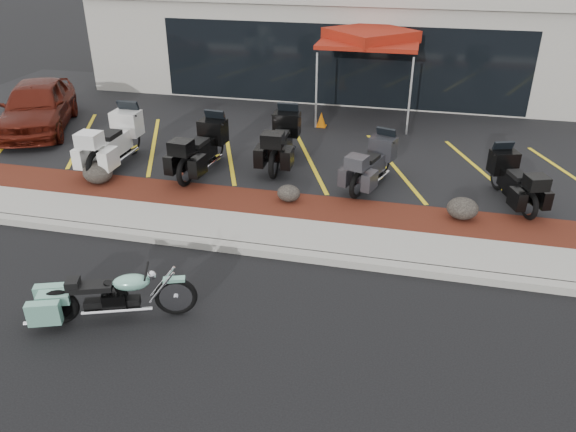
% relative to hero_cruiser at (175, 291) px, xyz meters
% --- Properties ---
extents(ground, '(90.00, 90.00, 0.00)m').
position_rel_hero_cruiser_xyz_m(ground, '(0.77, 1.21, -0.45)').
color(ground, black).
rests_on(ground, ground).
extents(curb, '(24.00, 0.25, 0.15)m').
position_rel_hero_cruiser_xyz_m(curb, '(0.77, 2.11, -0.37)').
color(curb, gray).
rests_on(curb, ground).
extents(sidewalk, '(24.00, 1.20, 0.15)m').
position_rel_hero_cruiser_xyz_m(sidewalk, '(0.77, 2.81, -0.37)').
color(sidewalk, gray).
rests_on(sidewalk, ground).
extents(mulch_bed, '(24.00, 1.20, 0.16)m').
position_rel_hero_cruiser_xyz_m(mulch_bed, '(0.77, 4.01, -0.37)').
color(mulch_bed, '#35180C').
rests_on(mulch_bed, ground).
extents(upper_lot, '(26.00, 9.60, 0.15)m').
position_rel_hero_cruiser_xyz_m(upper_lot, '(0.77, 9.41, -0.37)').
color(upper_lot, black).
rests_on(upper_lot, ground).
extents(dealership_building, '(18.00, 8.16, 4.00)m').
position_rel_hero_cruiser_xyz_m(dealership_building, '(0.77, 15.68, 1.56)').
color(dealership_building, '#9A968B').
rests_on(dealership_building, ground).
extents(boulder_left, '(0.71, 0.59, 0.51)m').
position_rel_hero_cruiser_xyz_m(boulder_left, '(-3.74, 4.10, -0.04)').
color(boulder_left, black).
rests_on(boulder_left, mulch_bed).
extents(boulder_mid, '(0.52, 0.43, 0.37)m').
position_rel_hero_cruiser_xyz_m(boulder_mid, '(0.85, 4.18, -0.11)').
color(boulder_mid, black).
rests_on(boulder_mid, mulch_bed).
extents(boulder_right, '(0.65, 0.54, 0.46)m').
position_rel_hero_cruiser_xyz_m(boulder_right, '(4.54, 4.20, -0.06)').
color(boulder_right, black).
rests_on(boulder_right, mulch_bed).
extents(hero_cruiser, '(2.62, 1.48, 0.90)m').
position_rel_hero_cruiser_xyz_m(hero_cruiser, '(0.00, 0.00, 0.00)').
color(hero_cruiser, '#71B099').
rests_on(hero_cruiser, ground).
extents(touring_white, '(0.97, 2.49, 1.45)m').
position_rel_hero_cruiser_xyz_m(touring_white, '(-3.84, 6.05, 0.43)').
color(touring_white, white).
rests_on(touring_white, upper_lot).
extents(touring_black_front, '(1.11, 2.39, 1.35)m').
position_rel_hero_cruiser_xyz_m(touring_black_front, '(-1.51, 6.11, 0.38)').
color(touring_black_front, black).
rests_on(touring_black_front, upper_lot).
extents(touring_black_mid, '(0.99, 2.40, 1.38)m').
position_rel_hero_cruiser_xyz_m(touring_black_mid, '(0.15, 7.06, 0.39)').
color(touring_black_mid, black).
rests_on(touring_black_mid, upper_lot).
extents(touring_grey, '(1.40, 2.22, 1.21)m').
position_rel_hero_cruiser_xyz_m(touring_grey, '(2.75, 6.12, 0.30)').
color(touring_grey, '#29292D').
rests_on(touring_grey, upper_lot).
extents(touring_black_rear, '(1.41, 2.16, 1.17)m').
position_rel_hero_cruiser_xyz_m(touring_black_rear, '(5.38, 5.89, 0.29)').
color(touring_black_rear, black).
rests_on(touring_black_rear, upper_lot).
extents(parked_car, '(3.26, 4.60, 1.45)m').
position_rel_hero_cruiser_xyz_m(parked_car, '(-7.45, 7.25, 0.43)').
color(parked_car, '#4B130A').
rests_on(parked_car, upper_lot).
extents(traffic_cone, '(0.30, 0.30, 0.44)m').
position_rel_hero_cruiser_xyz_m(traffic_cone, '(0.62, 9.46, -0.08)').
color(traffic_cone, orange).
rests_on(traffic_cone, upper_lot).
extents(popup_canopy, '(3.73, 3.73, 2.69)m').
position_rel_hero_cruiser_xyz_m(popup_canopy, '(1.82, 10.68, 2.15)').
color(popup_canopy, silver).
rests_on(popup_canopy, upper_lot).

